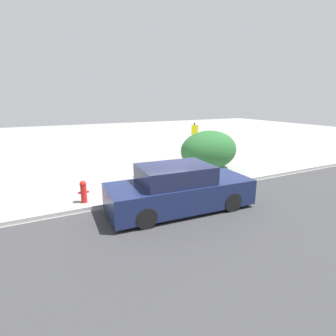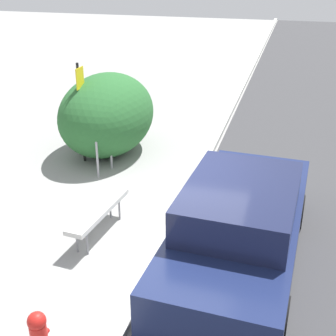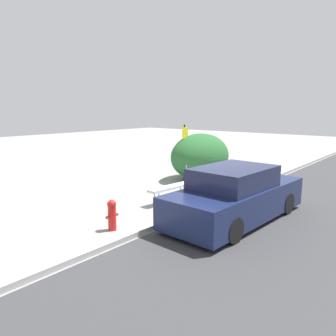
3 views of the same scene
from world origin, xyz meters
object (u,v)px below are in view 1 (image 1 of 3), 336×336
at_px(fire_hydrant, 84,191).
at_px(parked_car_near, 179,190).
at_px(bench, 154,175).
at_px(bike_rack, 193,163).
at_px(sign_post, 194,142).

bearing_deg(fire_hydrant, parked_car_near, -37.30).
height_order(bench, parked_car_near, parked_car_near).
bearing_deg(bench, parked_car_near, -89.18).
height_order(bike_rack, sign_post, sign_post).
distance_m(bench, sign_post, 3.41).
bearing_deg(sign_post, bike_rack, -124.32).
xyz_separation_m(sign_post, fire_hydrant, (-5.66, -2.03, -0.98)).
distance_m(bike_rack, parked_car_near, 4.20).
xyz_separation_m(bench, sign_post, (2.88, 1.59, 0.91)).
bearing_deg(parked_car_near, fire_hydrant, 145.99).
height_order(bench, bike_rack, bike_rack).
relative_size(bench, parked_car_near, 0.36).
bearing_deg(bike_rack, parked_car_near, -128.30).
distance_m(sign_post, fire_hydrant, 6.09).
height_order(sign_post, fire_hydrant, sign_post).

